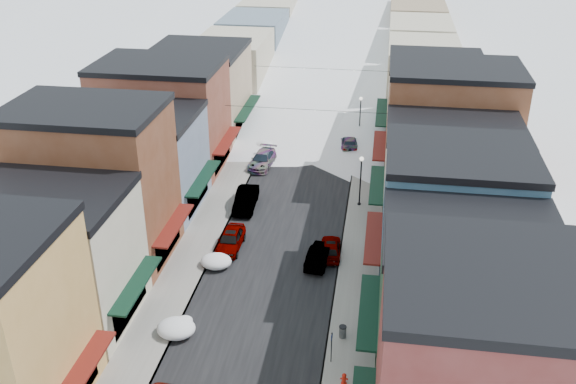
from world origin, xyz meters
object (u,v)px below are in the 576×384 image
(car_green_sedan, at_px, (319,255))
(fire_hydrant, at_px, (344,379))
(car_silver_sedan, at_px, (230,240))
(streetlamp_near, at_px, (361,175))
(car_dark_hatch, at_px, (246,199))
(trash_can, at_px, (343,332))

(car_green_sedan, xyz_separation_m, fire_hydrant, (2.92, -13.17, -0.19))
(car_silver_sedan, height_order, fire_hydrant, car_silver_sedan)
(car_silver_sedan, relative_size, streetlamp_near, 0.96)
(car_silver_sedan, height_order, car_dark_hatch, car_dark_hatch)
(car_silver_sedan, relative_size, trash_can, 5.34)
(car_green_sedan, bearing_deg, car_dark_hatch, -40.93)
(trash_can, relative_size, streetlamp_near, 0.18)
(car_silver_sedan, distance_m, trash_can, 14.04)
(car_dark_hatch, bearing_deg, trash_can, -62.10)
(car_green_sedan, distance_m, fire_hydrant, 13.49)
(trash_can, bearing_deg, car_silver_sedan, 134.56)
(car_silver_sedan, bearing_deg, trash_can, -45.11)
(car_dark_hatch, xyz_separation_m, fire_hydrant, (10.49, -21.40, -0.31))
(car_green_sedan, xyz_separation_m, trash_can, (2.51, -8.86, -0.12))
(car_dark_hatch, bearing_deg, car_green_sedan, -50.02)
(car_dark_hatch, height_order, fire_hydrant, car_dark_hatch)
(car_green_sedan, height_order, trash_can, car_green_sedan)
(fire_hydrant, height_order, trash_can, trash_can)
(car_dark_hatch, bearing_deg, fire_hydrant, -66.53)
(car_silver_sedan, xyz_separation_m, fire_hydrant, (10.26, -14.32, -0.26))
(car_dark_hatch, height_order, streetlamp_near, streetlamp_near)
(car_silver_sedan, height_order, trash_can, car_silver_sedan)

